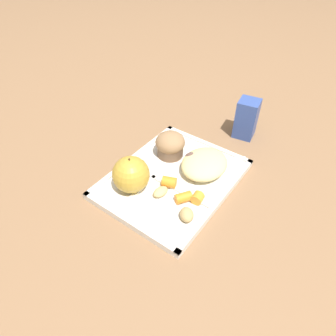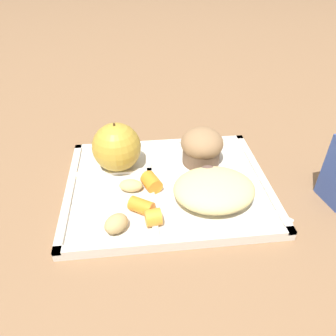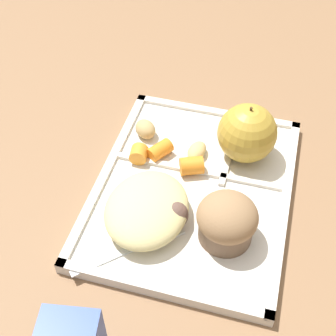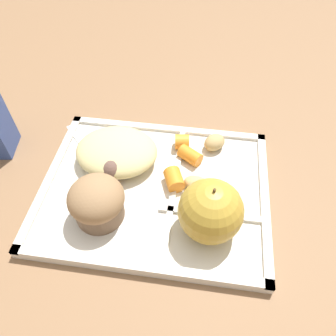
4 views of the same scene
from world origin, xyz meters
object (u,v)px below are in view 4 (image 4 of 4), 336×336
Objects in this scene: bran_muffin at (97,202)px; plastic_fork at (90,155)px; lunch_tray at (155,190)px; green_apple at (211,211)px.

bran_muffin is 0.12m from plastic_fork.
bran_muffin is at bearing 114.15° from plastic_fork.
plastic_fork is (0.12, -0.05, 0.01)m from lunch_tray.
green_apple is 0.75× the size of plastic_fork.
green_apple is 0.15m from bran_muffin.
plastic_fork is at bearing -28.09° from green_apple.
lunch_tray is 4.42× the size of bran_muffin.
plastic_fork is at bearing -65.85° from bran_muffin.
lunch_tray is 0.13m from plastic_fork.
lunch_tray is 0.11m from green_apple.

